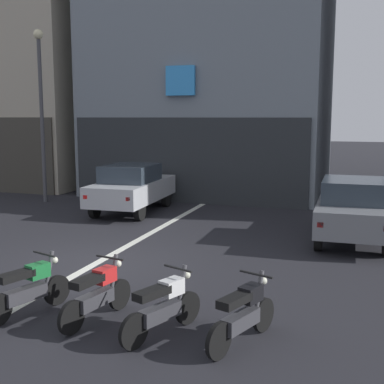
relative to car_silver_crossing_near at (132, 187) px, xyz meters
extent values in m
plane|color=#232328|center=(1.82, -5.79, -0.89)|extent=(120.00, 120.00, 0.00)
cube|color=silver|center=(1.82, 0.21, -0.88)|extent=(0.20, 18.00, 0.01)
cube|color=#292C30|center=(1.11, 2.36, 0.71)|extent=(9.11, 0.10, 3.20)
cube|color=#3399F2|center=(0.94, 2.29, 3.65)|extent=(1.10, 0.16, 1.07)
cylinder|color=black|center=(-0.83, 1.30, -0.57)|extent=(0.21, 0.65, 0.64)
cylinder|color=black|center=(0.71, 1.37, -0.57)|extent=(0.21, 0.65, 0.64)
cylinder|color=black|center=(-0.72, -1.30, -0.57)|extent=(0.21, 0.65, 0.64)
cylinder|color=black|center=(0.83, -1.23, -0.57)|extent=(0.21, 0.65, 0.64)
cube|color=#B7BABF|center=(0.00, 0.04, -0.14)|extent=(1.94, 4.17, 0.66)
cube|color=#2D3842|center=(0.01, -0.11, 0.47)|extent=(1.64, 2.04, 0.56)
cube|color=red|center=(-0.61, -2.01, -0.09)|extent=(0.14, 0.07, 0.12)
cube|color=red|center=(0.79, -1.95, -0.09)|extent=(0.14, 0.07, 0.12)
cylinder|color=black|center=(6.38, -0.51, -0.57)|extent=(0.19, 0.64, 0.64)
cylinder|color=black|center=(7.93, -0.49, -0.57)|extent=(0.19, 0.64, 0.64)
cylinder|color=black|center=(6.42, -3.11, -0.57)|extent=(0.19, 0.64, 0.64)
cube|color=slate|center=(7.18, -1.80, -0.14)|extent=(1.81, 4.12, 0.66)
cube|color=#2D3842|center=(7.18, -1.95, 0.47)|extent=(1.57, 1.99, 0.56)
cube|color=red|center=(6.50, -3.83, -0.09)|extent=(0.14, 0.06, 0.12)
cylinder|color=#47474C|center=(-4.08, 0.90, 2.13)|extent=(0.14, 0.14, 6.03)
sphere|color=beige|center=(-4.08, 0.90, 5.33)|extent=(0.36, 0.36, 0.36)
cylinder|color=black|center=(2.40, -8.17, -0.63)|extent=(0.23, 0.52, 0.52)
cube|color=#38383D|center=(2.20, -8.77, -0.52)|extent=(0.42, 0.76, 0.22)
cube|color=black|center=(2.16, -8.91, -0.17)|extent=(0.40, 0.64, 0.12)
cube|color=#1E7238|center=(2.29, -8.52, -0.19)|extent=(0.32, 0.41, 0.24)
cylinder|color=#4C4C51|center=(2.36, -8.32, -0.25)|extent=(0.14, 0.25, 0.70)
cylinder|color=black|center=(2.33, -8.39, 0.07)|extent=(0.53, 0.21, 0.04)
sphere|color=silver|center=(2.40, -8.20, -0.09)|extent=(0.12, 0.12, 0.12)
cylinder|color=black|center=(3.53, -8.02, -0.63)|extent=(0.17, 0.52, 0.52)
cylinder|color=black|center=(3.29, -9.15, -0.63)|extent=(0.17, 0.52, 0.52)
cube|color=#38383D|center=(3.40, -8.63, -0.52)|extent=(0.34, 0.76, 0.22)
cube|color=black|center=(3.37, -8.79, -0.17)|extent=(0.34, 0.63, 0.12)
cube|color=red|center=(3.45, -8.38, -0.19)|extent=(0.29, 0.40, 0.24)
cylinder|color=#4C4C51|center=(3.50, -8.17, -0.25)|extent=(0.12, 0.25, 0.70)
cylinder|color=black|center=(3.48, -8.25, 0.07)|extent=(0.55, 0.15, 0.04)
sphere|color=silver|center=(3.52, -8.04, -0.09)|extent=(0.12, 0.12, 0.12)
cylinder|color=black|center=(4.82, -8.23, -0.63)|extent=(0.26, 0.51, 0.52)
cylinder|color=black|center=(4.38, -9.30, -0.63)|extent=(0.26, 0.51, 0.52)
cube|color=#38383D|center=(4.58, -8.81, -0.52)|extent=(0.46, 0.76, 0.22)
cube|color=black|center=(4.52, -8.96, -0.17)|extent=(0.43, 0.64, 0.12)
cube|color=silver|center=(4.68, -8.57, -0.19)|extent=(0.34, 0.42, 0.24)
cylinder|color=#4C4C51|center=(4.76, -8.37, -0.25)|extent=(0.15, 0.25, 0.70)
cylinder|color=black|center=(4.73, -8.44, 0.07)|extent=(0.52, 0.24, 0.04)
sphere|color=silver|center=(4.81, -8.25, -0.09)|extent=(0.12, 0.12, 0.12)
cylinder|color=black|center=(5.99, -8.13, -0.63)|extent=(0.25, 0.51, 0.52)
cylinder|color=black|center=(5.59, -9.21, -0.63)|extent=(0.25, 0.51, 0.52)
cube|color=#38383D|center=(5.77, -8.72, -0.52)|extent=(0.44, 0.76, 0.22)
cube|color=black|center=(5.72, -8.86, -0.17)|extent=(0.42, 0.64, 0.12)
cube|color=black|center=(5.86, -8.48, -0.19)|extent=(0.33, 0.41, 0.24)
cylinder|color=#4C4C51|center=(5.94, -8.27, -0.25)|extent=(0.15, 0.25, 0.70)
cylinder|color=black|center=(5.91, -8.35, 0.07)|extent=(0.53, 0.23, 0.04)
sphere|color=silver|center=(5.98, -8.15, -0.09)|extent=(0.12, 0.12, 0.12)
camera|label=1|loc=(7.25, -15.33, 2.34)|focal=46.94mm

